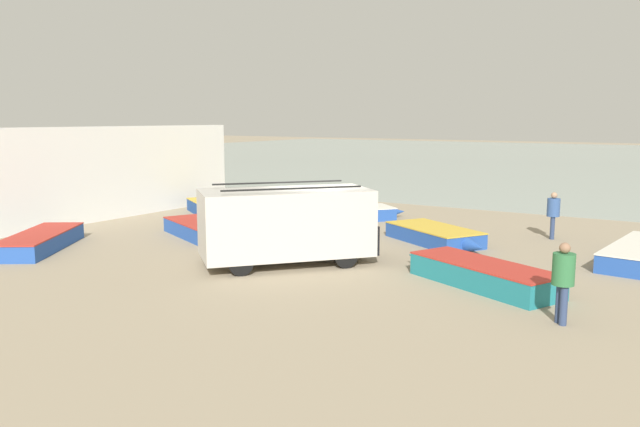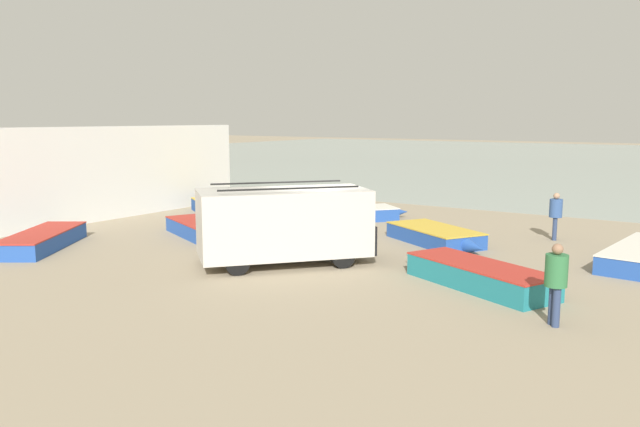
% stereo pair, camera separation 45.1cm
% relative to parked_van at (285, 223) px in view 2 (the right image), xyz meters
% --- Properties ---
extents(ground_plane, '(200.00, 200.00, 0.00)m').
position_rel_parked_van_xyz_m(ground_plane, '(0.18, 1.35, -1.19)').
color(ground_plane, gray).
extents(sea_water, '(120.00, 80.00, 0.01)m').
position_rel_parked_van_xyz_m(sea_water, '(0.18, 53.35, -1.18)').
color(sea_water, '#99A89E').
rests_on(sea_water, ground_plane).
extents(harbor_wall, '(0.50, 14.56, 3.78)m').
position_rel_parked_van_xyz_m(harbor_wall, '(-10.87, 2.35, 0.70)').
color(harbor_wall, silver).
rests_on(harbor_wall, ground_plane).
extents(parked_van, '(4.68, 4.98, 2.27)m').
position_rel_parked_van_xyz_m(parked_van, '(0.00, 0.00, 0.00)').
color(parked_van, beige).
rests_on(parked_van, ground_plane).
extents(fishing_rowboat_1, '(4.11, 3.17, 0.52)m').
position_rel_parked_van_xyz_m(fishing_rowboat_1, '(2.44, 5.11, -0.93)').
color(fishing_rowboat_1, '#234CA3').
rests_on(fishing_rowboat_1, ground_plane).
extents(fishing_rowboat_2, '(4.72, 2.91, 0.59)m').
position_rel_parked_van_xyz_m(fishing_rowboat_2, '(5.33, 0.69, -0.89)').
color(fishing_rowboat_2, '#1E757F').
rests_on(fishing_rowboat_2, ground_plane).
extents(fishing_rowboat_3, '(4.86, 3.73, 0.55)m').
position_rel_parked_van_xyz_m(fishing_rowboat_3, '(-7.63, 5.71, -0.91)').
color(fishing_rowboat_3, navy).
rests_on(fishing_rowboat_3, ground_plane).
extents(fishing_rowboat_4, '(3.48, 4.58, 0.54)m').
position_rel_parked_van_xyz_m(fishing_rowboat_4, '(-7.81, -2.43, -0.92)').
color(fishing_rowboat_4, '#234CA3').
rests_on(fishing_rowboat_4, ground_plane).
extents(fishing_rowboat_5, '(4.24, 2.71, 0.53)m').
position_rel_parked_van_xyz_m(fishing_rowboat_5, '(-5.12, 1.80, -0.92)').
color(fishing_rowboat_5, '#234CA3').
rests_on(fishing_rowboat_5, ground_plane).
extents(fishing_rowboat_6, '(3.34, 3.75, 0.52)m').
position_rel_parked_van_xyz_m(fishing_rowboat_6, '(-2.16, 7.83, -0.92)').
color(fishing_rowboat_6, '#234CA3').
rests_on(fishing_rowboat_6, ground_plane).
extents(fisherman_0, '(0.44, 0.44, 1.67)m').
position_rel_parked_van_xyz_m(fisherman_0, '(7.70, -1.35, -0.19)').
color(fisherman_0, navy).
rests_on(fisherman_0, ground_plane).
extents(fisherman_1, '(0.42, 0.42, 1.62)m').
position_rel_parked_van_xyz_m(fisherman_1, '(5.56, 7.91, -0.22)').
color(fisherman_1, navy).
rests_on(fisherman_1, ground_plane).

